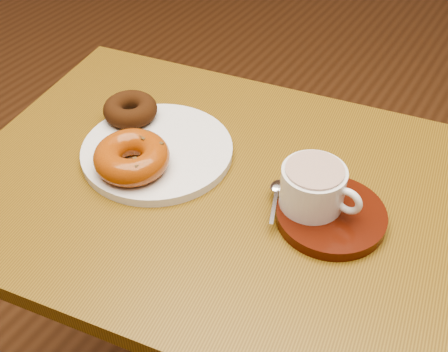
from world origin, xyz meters
The scene contains 7 objects.
cafe_table centered at (-0.14, -0.24, 0.65)m, with size 0.90×0.73×0.77m.
donut_plate centered at (-0.26, -0.24, 0.78)m, with size 0.26×0.26×0.02m, color silver.
donut_cinnamon centered at (-0.35, -0.19, 0.80)m, with size 0.10×0.10×0.04m, color #351B0A.
donut_caramel centered at (-0.26, -0.30, 0.81)m, with size 0.13×0.13×0.05m.
saucer centered at (0.06, -0.22, 0.78)m, with size 0.17×0.17×0.02m, color #3B1108.
coffee_cup centered at (0.03, -0.22, 0.82)m, with size 0.13×0.10×0.07m.
teaspoon centered at (-0.03, -0.23, 0.79)m, with size 0.04×0.09×0.01m.
Camera 1 is at (0.23, -0.81, 1.38)m, focal length 45.00 mm.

